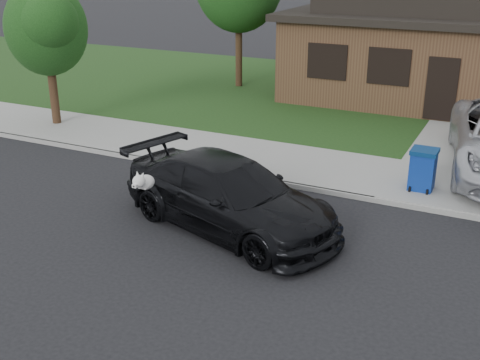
% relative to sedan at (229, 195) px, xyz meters
% --- Properties ---
extents(ground, '(120.00, 120.00, 0.00)m').
position_rel_sedan_xyz_m(ground, '(-1.29, -0.75, -0.75)').
color(ground, black).
rests_on(ground, ground).
extents(sidewalk, '(60.00, 3.00, 0.12)m').
position_rel_sedan_xyz_m(sidewalk, '(-1.29, 4.25, -0.69)').
color(sidewalk, gray).
rests_on(sidewalk, ground).
extents(curb, '(60.00, 0.12, 0.12)m').
position_rel_sedan_xyz_m(curb, '(-1.29, 2.75, -0.69)').
color(curb, gray).
rests_on(curb, ground).
extents(lawn, '(60.00, 13.00, 0.13)m').
position_rel_sedan_xyz_m(lawn, '(-1.29, 12.25, -0.69)').
color(lawn, '#193814').
rests_on(lawn, ground).
extents(sedan, '(5.58, 3.53, 1.51)m').
position_rel_sedan_xyz_m(sedan, '(0.00, 0.00, 0.00)').
color(sedan, black).
rests_on(sedan, ground).
extents(recycling_bin, '(0.62, 0.67, 1.03)m').
position_rel_sedan_xyz_m(recycling_bin, '(3.34, 3.74, -0.11)').
color(recycling_bin, navy).
rests_on(recycling_bin, sidewalk).
extents(house, '(12.60, 8.60, 4.65)m').
position_rel_sedan_xyz_m(house, '(2.71, 14.24, 1.38)').
color(house, '#422B1C').
rests_on(house, ground).
extents(tree_2, '(2.73, 2.60, 4.59)m').
position_rel_sedan_xyz_m(tree_2, '(-8.67, 4.36, 2.51)').
color(tree_2, '#332114').
rests_on(tree_2, ground).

